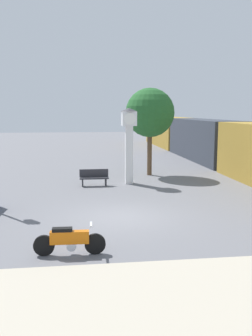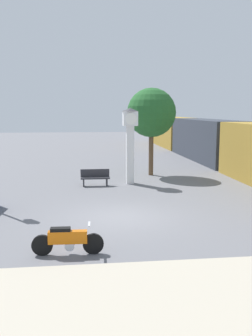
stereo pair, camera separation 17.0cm
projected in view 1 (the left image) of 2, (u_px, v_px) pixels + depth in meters
ground_plane at (120, 217)px, 14.64m from camera, size 120.00×120.00×0.00m
sidewalk_strip at (166, 326)px, 7.14m from camera, size 36.00×6.00×0.10m
motorcycle at (69, 240)px, 10.75m from camera, size 2.07×0.45×0.91m
clock_tower at (129, 134)px, 21.07m from camera, size 0.96×0.96×4.30m
freight_train at (204, 139)px, 32.07m from camera, size 2.80×38.51×3.40m
street_tree at (150, 113)px, 23.74m from camera, size 3.12×3.12×5.58m
bench at (94, 177)px, 20.71m from camera, size 1.60×0.44×0.92m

